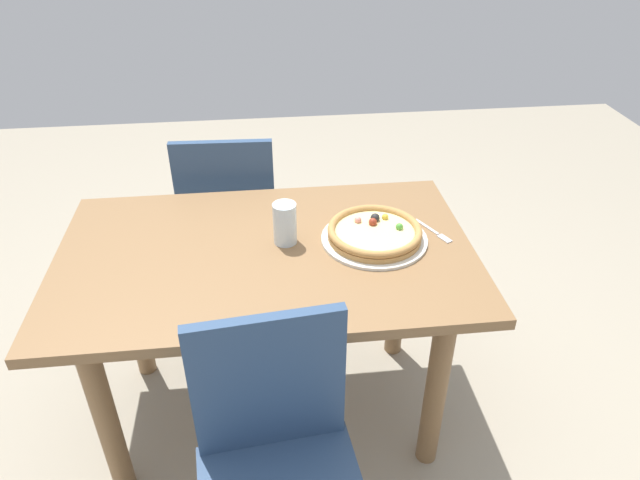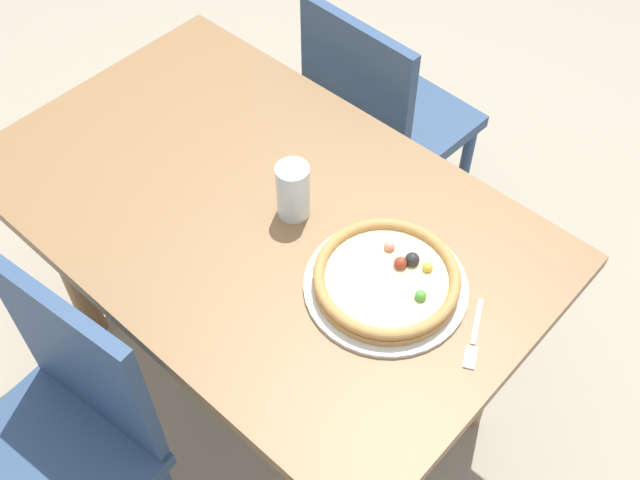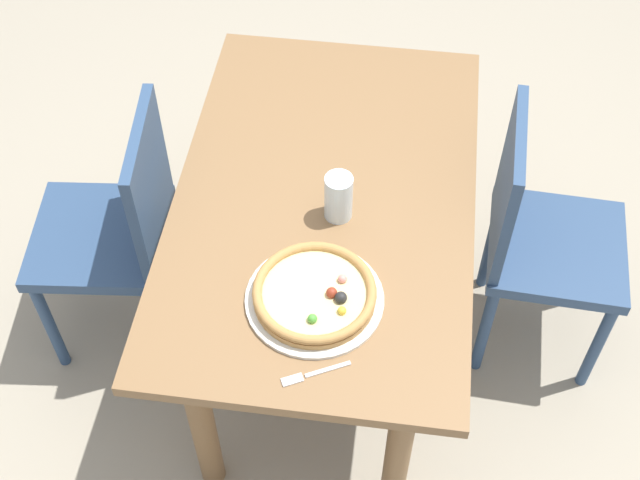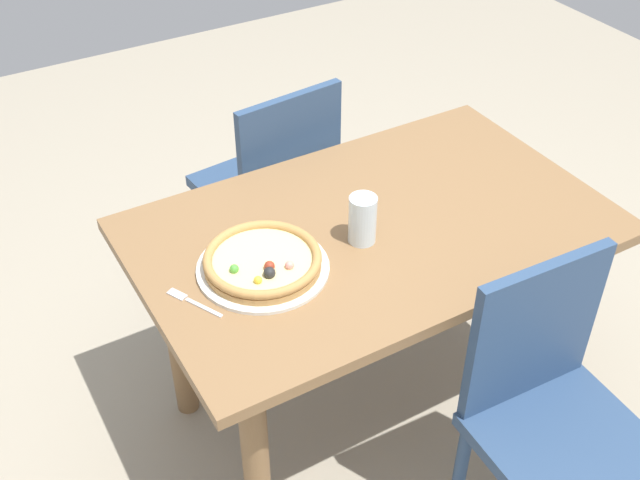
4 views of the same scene
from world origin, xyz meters
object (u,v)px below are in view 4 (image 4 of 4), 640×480
chair_near (553,415)px  chair_far (273,186)px  pizza (263,261)px  plate (263,268)px  drinking_glass (362,219)px  fork (190,301)px  dining_table (371,257)px

chair_near → chair_far: 1.24m
pizza → chair_near: bearing=-50.9°
plate → drinking_glass: drinking_glass is taller
pizza → fork: pizza is taller
chair_near → pizza: size_ratio=2.95×
plate → drinking_glass: size_ratio=2.49×
drinking_glass → chair_near: bearing=-70.6°
chair_far → fork: size_ratio=5.73×
fork → chair_near: bearing=-156.4°
plate → pizza: size_ratio=1.13×
chair_far → fork: (-0.55, -0.65, 0.24)m
drinking_glass → pizza: bearing=175.4°
dining_table → drinking_glass: drinking_glass is taller
dining_table → drinking_glass: size_ratio=9.49×
pizza → plate: bearing=71.3°
chair_near → plate: 0.81m
plate → pizza: pizza is taller
chair_near → pizza: (-0.48, 0.60, 0.27)m
dining_table → fork: fork is taller
chair_far → plate: bearing=-124.5°
pizza → fork: 0.21m
chair_near → fork: 0.93m
fork → drinking_glass: size_ratio=1.13×
drinking_glass → fork: bearing=179.4°
plate → pizza: (-0.00, -0.00, 0.03)m
plate → drinking_glass: 0.29m
dining_table → drinking_glass: 0.20m
chair_far → pizza: (-0.35, -0.64, 0.27)m
chair_far → fork: 0.89m
plate → chair_far: bearing=61.4°
fork → plate: bearing=-111.3°
chair_far → plate: chair_far is taller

